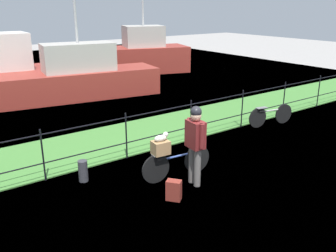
{
  "coord_description": "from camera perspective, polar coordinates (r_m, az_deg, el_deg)",
  "views": [
    {
      "loc": [
        -5.07,
        -4.98,
        3.59
      ],
      "look_at": [
        -0.32,
        1.49,
        0.9
      ],
      "focal_mm": 39.26,
      "sensor_mm": 36.0,
      "label": 1
    }
  ],
  "objects": [
    {
      "name": "bicycle_main",
      "position": [
        7.91,
        1.27,
        -5.77
      ],
      "size": [
        1.66,
        0.25,
        0.63
      ],
      "color": "black",
      "rests_on": "ground"
    },
    {
      "name": "wooden_crate",
      "position": [
        7.56,
        -1.16,
        -3.36
      ],
      "size": [
        0.37,
        0.3,
        0.28
      ],
      "primitive_type": "cube",
      "rotation": [
        0.0,
        0.0,
        -0.1
      ],
      "color": "#A87F51",
      "rests_on": "bicycle_main"
    },
    {
      "name": "iron_fence",
      "position": [
        9.3,
        -1.18,
        0.23
      ],
      "size": [
        18.04,
        0.04,
        1.15
      ],
      "color": "black",
      "rests_on": "ground"
    },
    {
      "name": "terrier_dog",
      "position": [
        7.5,
        -1.0,
        -1.78
      ],
      "size": [
        0.32,
        0.17,
        0.18
      ],
      "color": "silver",
      "rests_on": "wooden_crate"
    },
    {
      "name": "harbor_water",
      "position": [
        16.63,
        -17.74,
        5.18
      ],
      "size": [
        30.0,
        30.0,
        0.0
      ],
      "primitive_type": "plane",
      "color": "#426684",
      "rests_on": "ground"
    },
    {
      "name": "cyclist_person",
      "position": [
        7.39,
        4.26,
        -1.99
      ],
      "size": [
        0.3,
        0.54,
        1.68
      ],
      "color": "slate",
      "rests_on": "ground"
    },
    {
      "name": "moored_boat_far",
      "position": [
        15.06,
        -13.5,
        7.29
      ],
      "size": [
        6.38,
        2.75,
        3.74
      ],
      "color": "#9E3328",
      "rests_on": "ground"
    },
    {
      "name": "ground_plane",
      "position": [
        7.96,
        8.32,
        -8.48
      ],
      "size": [
        60.0,
        60.0,
        0.0
      ],
      "primitive_type": "plane",
      "color": "#9E9993"
    },
    {
      "name": "moored_boat_mid",
      "position": [
        20.36,
        -3.79,
        10.97
      ],
      "size": [
        5.07,
        3.33,
        4.06
      ],
      "color": "#9E3328",
      "rests_on": "ground"
    },
    {
      "name": "backpack_on_paving",
      "position": [
        7.11,
        0.9,
        -9.94
      ],
      "size": [
        0.31,
        0.33,
        0.4
      ],
      "primitive_type": "cube",
      "rotation": [
        0.0,
        0.0,
        5.36
      ],
      "color": "maroon",
      "rests_on": "ground"
    },
    {
      "name": "mooring_bollard",
      "position": [
        8.0,
        -13.05,
        -6.81
      ],
      "size": [
        0.2,
        0.2,
        0.46
      ],
      "primitive_type": "cylinder",
      "color": "#38383D",
      "rests_on": "ground"
    },
    {
      "name": "bicycle_parked",
      "position": [
        11.7,
        15.6,
        1.63
      ],
      "size": [
        1.6,
        0.36,
        0.61
      ],
      "color": "black",
      "rests_on": "ground"
    },
    {
      "name": "grass_strip",
      "position": [
        10.5,
        -5.07,
        -1.45
      ],
      "size": [
        27.0,
        2.4,
        0.03
      ],
      "primitive_type": "cube",
      "color": "#478438",
      "rests_on": "ground"
    }
  ]
}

